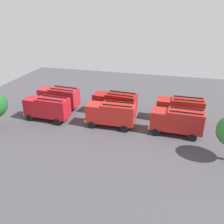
{
  "coord_description": "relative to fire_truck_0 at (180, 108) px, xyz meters",
  "views": [
    {
      "loc": [
        -8.75,
        33.26,
        16.87
      ],
      "look_at": [
        0.0,
        0.0,
        1.4
      ],
      "focal_mm": 38.94,
      "sensor_mm": 36.0,
      "label": 1
    }
  ],
  "objects": [
    {
      "name": "fire_truck_5",
      "position": [
        19.86,
        4.92,
        0.0
      ],
      "size": [
        7.32,
        3.08,
        3.88
      ],
      "rotation": [
        0.0,
        0.0,
        -0.06
      ],
      "color": "#AE151E",
      "rests_on": "ground"
    },
    {
      "name": "fire_truck_0",
      "position": [
        0.0,
        0.0,
        0.0
      ],
      "size": [
        7.22,
        2.81,
        3.88
      ],
      "rotation": [
        0.0,
        0.0,
        -0.01
      ],
      "color": "maroon",
      "rests_on": "ground"
    },
    {
      "name": "fire_truck_2",
      "position": [
        20.2,
        0.24,
        0.0
      ],
      "size": [
        7.38,
        3.26,
        3.88
      ],
      "rotation": [
        0.0,
        0.0,
        -0.09
      ],
      "color": "#AB1B23",
      "rests_on": "ground"
    },
    {
      "name": "firefighter_1",
      "position": [
        20.09,
        -3.21,
        -1.15
      ],
      "size": [
        0.43,
        0.29,
        1.77
      ],
      "rotation": [
        0.0,
        0.0,
        1.63
      ],
      "color": "black",
      "rests_on": "ground"
    },
    {
      "name": "traffic_cone_0",
      "position": [
        9.31,
        2.02,
        -1.83
      ],
      "size": [
        0.45,
        0.45,
        0.64
      ],
      "primitive_type": "cone",
      "color": "#F2600C",
      "rests_on": "ground"
    },
    {
      "name": "fire_truck_4",
      "position": [
        9.73,
        4.62,
        0.0
      ],
      "size": [
        7.21,
        2.79,
        3.88
      ],
      "rotation": [
        0.0,
        0.0,
        0.01
      ],
      "color": "#AE201A",
      "rests_on": "ground"
    },
    {
      "name": "fire_truck_3",
      "position": [
        0.37,
        4.6,
        0.0
      ],
      "size": [
        7.3,
        3.0,
        3.88
      ],
      "rotation": [
        0.0,
        0.0,
        -0.04
      ],
      "color": "maroon",
      "rests_on": "ground"
    },
    {
      "name": "ground_plane",
      "position": [
        10.17,
        2.45,
        -2.15
      ],
      "size": [
        56.8,
        56.8,
        0.0
      ],
      "primitive_type": "plane",
      "color": "#423F44"
    },
    {
      "name": "fire_truck_1",
      "position": [
        10.23,
        0.27,
        0.0
      ],
      "size": [
        7.4,
        3.29,
        3.88
      ],
      "rotation": [
        0.0,
        0.0,
        -0.09
      ],
      "color": "#9B130F",
      "rests_on": "ground"
    },
    {
      "name": "firefighter_0",
      "position": [
        21.57,
        2.68,
        -1.15
      ],
      "size": [
        0.44,
        0.29,
        1.77
      ],
      "rotation": [
        0.0,
        0.0,
        4.8
      ],
      "color": "black",
      "rests_on": "ground"
    }
  ]
}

